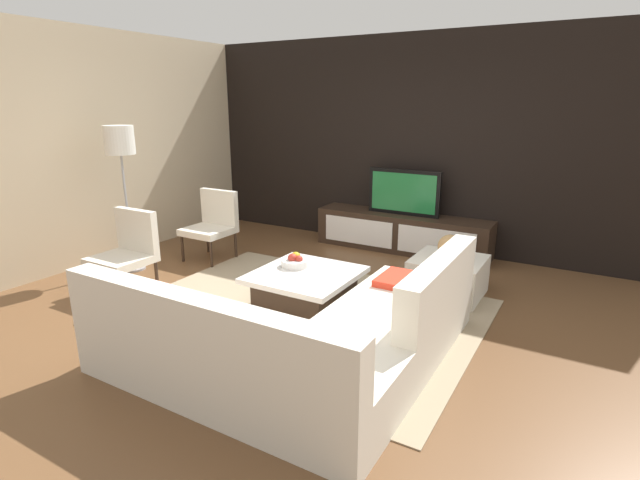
{
  "coord_description": "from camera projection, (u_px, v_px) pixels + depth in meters",
  "views": [
    {
      "loc": [
        2.23,
        -3.6,
        1.96
      ],
      "look_at": [
        -0.22,
        0.58,
        0.56
      ],
      "focal_mm": 27.22,
      "sensor_mm": 36.0,
      "label": 1
    }
  ],
  "objects": [
    {
      "name": "ground_plane",
      "position": [
        309.0,
        315.0,
        4.61
      ],
      "size": [
        14.0,
        14.0,
        0.0
      ],
      "primitive_type": "plane",
      "color": "brown"
    },
    {
      "name": "feature_wall_back",
      "position": [
        414.0,
        144.0,
        6.46
      ],
      "size": [
        6.4,
        0.12,
        2.8
      ],
      "primitive_type": "cube",
      "color": "black",
      "rests_on": "ground"
    },
    {
      "name": "side_wall_left",
      "position": [
        95.0,
        148.0,
        5.94
      ],
      "size": [
        0.12,
        5.2,
        2.8
      ],
      "primitive_type": "cube",
      "color": "beige",
      "rests_on": "ground"
    },
    {
      "name": "area_rug",
      "position": [
        300.0,
        312.0,
        4.66
      ],
      "size": [
        3.28,
        2.53,
        0.01
      ],
      "primitive_type": "cube",
      "color": "tan",
      "rests_on": "ground"
    },
    {
      "name": "media_console",
      "position": [
        402.0,
        233.0,
        6.53
      ],
      "size": [
        2.35,
        0.49,
        0.5
      ],
      "color": "#332319",
      "rests_on": "ground"
    },
    {
      "name": "television",
      "position": [
        404.0,
        192.0,
        6.38
      ],
      "size": [
        0.98,
        0.06,
        0.6
      ],
      "color": "black",
      "rests_on": "media_console"
    },
    {
      "name": "sectional_couch",
      "position": [
        305.0,
        338.0,
        3.57
      ],
      "size": [
        2.3,
        2.34,
        0.81
      ],
      "color": "silver",
      "rests_on": "ground"
    },
    {
      "name": "coffee_table",
      "position": [
        305.0,
        290.0,
        4.69
      ],
      "size": [
        0.93,
        0.96,
        0.38
      ],
      "color": "#332319",
      "rests_on": "ground"
    },
    {
      "name": "accent_chair_near",
      "position": [
        128.0,
        247.0,
        5.05
      ],
      "size": [
        0.56,
        0.54,
        0.87
      ],
      "rotation": [
        0.0,
        0.0,
        0.07
      ],
      "color": "#332319",
      "rests_on": "ground"
    },
    {
      "name": "floor_lamp",
      "position": [
        120.0,
        149.0,
        5.47
      ],
      "size": [
        0.33,
        0.33,
        1.7
      ],
      "color": "#A5A5AA",
      "rests_on": "ground"
    },
    {
      "name": "ottoman",
      "position": [
        448.0,
        277.0,
        5.04
      ],
      "size": [
        0.7,
        0.7,
        0.4
      ],
      "primitive_type": "cube",
      "color": "silver",
      "rests_on": "ground"
    },
    {
      "name": "fruit_bowl",
      "position": [
        295.0,
        261.0,
        4.79
      ],
      "size": [
        0.28,
        0.28,
        0.14
      ],
      "color": "silver",
      "rests_on": "coffee_table"
    },
    {
      "name": "accent_chair_far",
      "position": [
        213.0,
        221.0,
        6.16
      ],
      "size": [
        0.56,
        0.54,
        0.87
      ],
      "rotation": [
        0.0,
        0.0,
        -0.19
      ],
      "color": "#332319",
      "rests_on": "ground"
    },
    {
      "name": "decorative_ball",
      "position": [
        450.0,
        247.0,
        4.95
      ],
      "size": [
        0.25,
        0.25,
        0.25
      ],
      "primitive_type": "sphere",
      "color": "#AD8451",
      "rests_on": "ottoman"
    }
  ]
}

